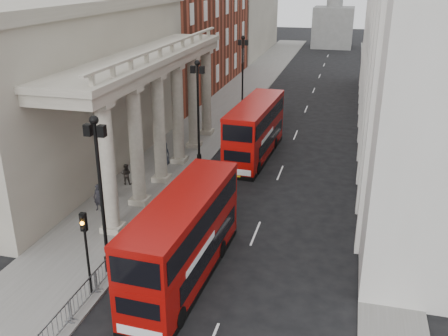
# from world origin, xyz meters

# --- Properties ---
(ground) EXTENTS (260.00, 260.00, 0.00)m
(ground) POSITION_xyz_m (0.00, 0.00, 0.00)
(ground) COLOR black
(ground) RESTS_ON ground
(sidewalk_west) EXTENTS (6.00, 140.00, 0.12)m
(sidewalk_west) POSITION_xyz_m (-3.00, 30.00, 0.06)
(sidewalk_west) COLOR slate
(sidewalk_west) RESTS_ON ground
(sidewalk_east) EXTENTS (3.00, 140.00, 0.12)m
(sidewalk_east) POSITION_xyz_m (13.50, 30.00, 0.06)
(sidewalk_east) COLOR slate
(sidewalk_east) RESTS_ON ground
(kerb) EXTENTS (0.20, 140.00, 0.14)m
(kerb) POSITION_xyz_m (-0.05, 30.00, 0.07)
(kerb) COLOR slate
(kerb) RESTS_ON ground
(portico_building) EXTENTS (9.00, 28.00, 12.00)m
(portico_building) POSITION_xyz_m (-10.50, 18.00, 6.00)
(portico_building) COLOR gray
(portico_building) RESTS_ON ground
(brick_building) EXTENTS (9.00, 32.00, 22.00)m
(brick_building) POSITION_xyz_m (-10.50, 48.00, 11.00)
(brick_building) COLOR maroon
(brick_building) RESTS_ON ground
(lamp_post_south) EXTENTS (1.05, 0.44, 8.32)m
(lamp_post_south) POSITION_xyz_m (-0.60, 4.00, 4.91)
(lamp_post_south) COLOR black
(lamp_post_south) RESTS_ON sidewalk_west
(lamp_post_mid) EXTENTS (1.05, 0.44, 8.32)m
(lamp_post_mid) POSITION_xyz_m (-0.60, 20.00, 4.91)
(lamp_post_mid) COLOR black
(lamp_post_mid) RESTS_ON sidewalk_west
(lamp_post_north) EXTENTS (1.05, 0.44, 8.32)m
(lamp_post_north) POSITION_xyz_m (-0.60, 36.00, 4.91)
(lamp_post_north) COLOR black
(lamp_post_north) RESTS_ON sidewalk_west
(traffic_light) EXTENTS (0.28, 0.33, 4.30)m
(traffic_light) POSITION_xyz_m (-0.50, 1.98, 3.11)
(traffic_light) COLOR black
(traffic_light) RESTS_ON sidewalk_west
(crowd_barriers) EXTENTS (0.50, 18.75, 1.10)m
(crowd_barriers) POSITION_xyz_m (-0.35, 2.23, 0.67)
(crowd_barriers) COLOR gray
(crowd_barriers) RESTS_ON sidewalk_west
(bus_near) EXTENTS (3.00, 10.57, 4.52)m
(bus_near) POSITION_xyz_m (3.42, 4.54, 2.36)
(bus_near) COLOR #8A0906
(bus_near) RESTS_ON ground
(bus_far) EXTENTS (3.17, 10.93, 4.67)m
(bus_far) POSITION_xyz_m (3.35, 23.07, 2.44)
(bus_far) COLOR #9C0A07
(bus_far) RESTS_ON ground
(pedestrian_a) EXTENTS (0.67, 0.45, 1.81)m
(pedestrian_a) POSITION_xyz_m (-4.39, 10.27, 1.03)
(pedestrian_a) COLOR #232227
(pedestrian_a) RESTS_ON sidewalk_west
(pedestrian_b) EXTENTS (0.85, 0.71, 1.56)m
(pedestrian_b) POSITION_xyz_m (-4.51, 14.70, 0.90)
(pedestrian_b) COLOR black
(pedestrian_b) RESTS_ON sidewalk_west
(pedestrian_c) EXTENTS (0.98, 0.70, 1.88)m
(pedestrian_c) POSITION_xyz_m (-3.22, 19.13, 1.06)
(pedestrian_c) COLOR black
(pedestrian_c) RESTS_ON sidewalk_west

